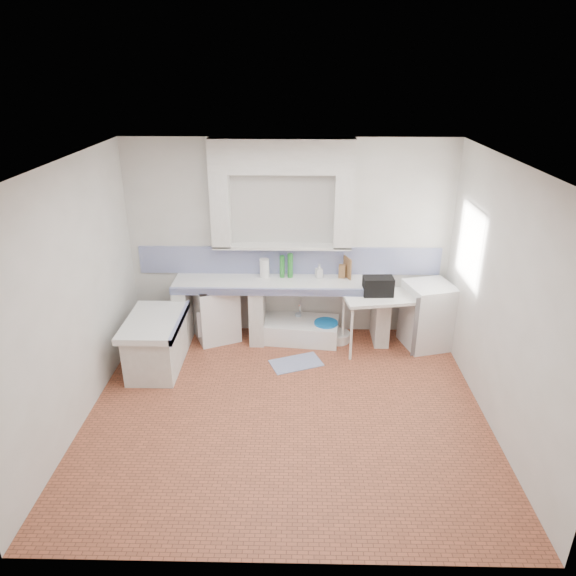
{
  "coord_description": "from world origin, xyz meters",
  "views": [
    {
      "loc": [
        0.12,
        -4.93,
        3.66
      ],
      "look_at": [
        0.0,
        1.0,
        1.1
      ],
      "focal_mm": 32.36,
      "sensor_mm": 36.0,
      "label": 1
    }
  ],
  "objects_px": {
    "stove": "(216,312)",
    "fridge": "(428,315)",
    "sink": "(300,330)",
    "side_table": "(378,323)"
  },
  "relations": [
    {
      "from": "side_table",
      "to": "fridge",
      "type": "distance_m",
      "value": 0.72
    },
    {
      "from": "side_table",
      "to": "fridge",
      "type": "height_order",
      "value": "fridge"
    },
    {
      "from": "stove",
      "to": "fridge",
      "type": "bearing_deg",
      "value": -27.04
    },
    {
      "from": "sink",
      "to": "side_table",
      "type": "distance_m",
      "value": 1.14
    },
    {
      "from": "sink",
      "to": "fridge",
      "type": "height_order",
      "value": "fridge"
    },
    {
      "from": "stove",
      "to": "side_table",
      "type": "distance_m",
      "value": 2.29
    },
    {
      "from": "stove",
      "to": "fridge",
      "type": "distance_m",
      "value": 2.97
    },
    {
      "from": "sink",
      "to": "side_table",
      "type": "xyz_separation_m",
      "value": [
        1.07,
        -0.28,
        0.27
      ]
    },
    {
      "from": "sink",
      "to": "stove",
      "type": "bearing_deg",
      "value": -174.15
    },
    {
      "from": "sink",
      "to": "side_table",
      "type": "bearing_deg",
      "value": -7.82
    }
  ]
}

